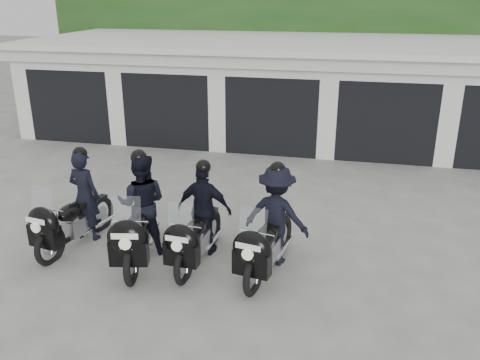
% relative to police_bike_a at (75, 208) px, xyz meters
% --- Properties ---
extents(ground, '(80.00, 80.00, 0.00)m').
position_rel_police_bike_a_xyz_m(ground, '(2.56, 0.69, -0.74)').
color(ground, '#9E9E98').
rests_on(ground, ground).
extents(garage_block, '(16.40, 6.80, 2.96)m').
position_rel_police_bike_a_xyz_m(garage_block, '(2.56, 8.74, 0.69)').
color(garage_block, silver).
rests_on(garage_block, ground).
extents(background_vegetation, '(20.00, 3.90, 5.80)m').
position_rel_police_bike_a_xyz_m(background_vegetation, '(2.93, 13.60, 2.03)').
color(background_vegetation, '#193D16').
rests_on(background_vegetation, ground).
extents(police_bike_a, '(0.86, 2.12, 1.85)m').
position_rel_police_bike_a_xyz_m(police_bike_a, '(0.00, 0.00, 0.00)').
color(police_bike_a, black).
rests_on(police_bike_a, ground).
extents(police_bike_b, '(1.08, 2.22, 1.96)m').
position_rel_police_bike_a_xyz_m(police_bike_b, '(1.33, -0.13, 0.09)').
color(police_bike_b, black).
rests_on(police_bike_b, ground).
extents(police_bike_c, '(1.02, 2.07, 1.80)m').
position_rel_police_bike_a_xyz_m(police_bike_c, '(2.37, 0.03, 0.03)').
color(police_bike_c, black).
rests_on(police_bike_c, ground).
extents(police_bike_d, '(1.21, 2.14, 1.88)m').
position_rel_police_bike_a_xyz_m(police_bike_d, '(3.62, 0.00, 0.06)').
color(police_bike_d, black).
rests_on(police_bike_d, ground).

